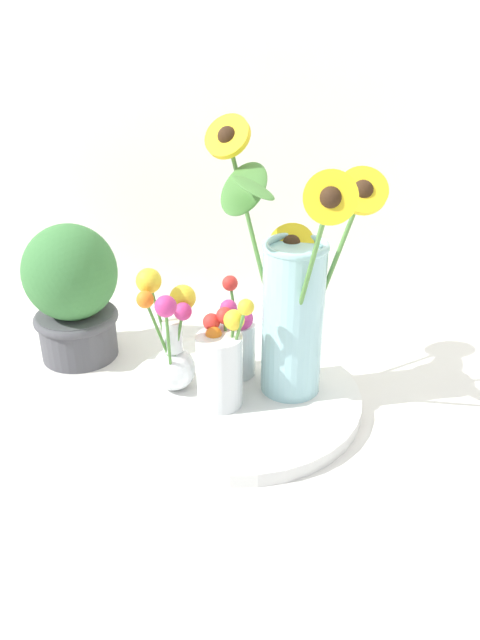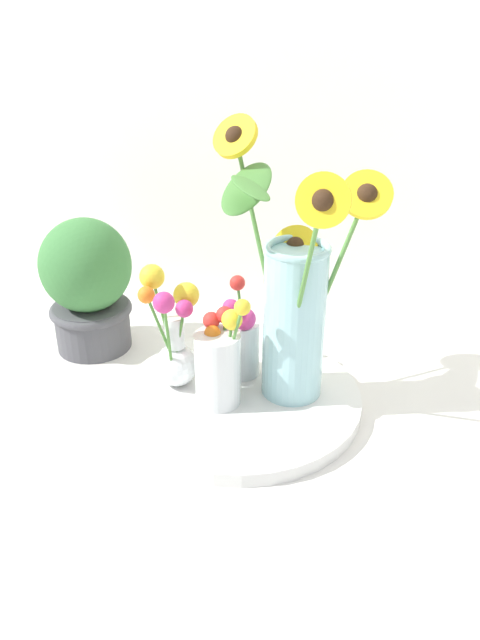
{
  "view_description": "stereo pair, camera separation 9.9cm",
  "coord_description": "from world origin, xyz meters",
  "px_view_note": "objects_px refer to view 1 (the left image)",
  "views": [
    {
      "loc": [
        0.22,
        -0.81,
        0.63
      ],
      "look_at": [
        -0.01,
        0.04,
        0.16
      ],
      "focal_mm": 35.0,
      "sensor_mm": 36.0,
      "label": 1
    },
    {
      "loc": [
        0.31,
        -0.77,
        0.63
      ],
      "look_at": [
        -0.01,
        0.04,
        0.16
      ],
      "focal_mm": 35.0,
      "sensor_mm": 36.0,
      "label": 2
    }
  ],
  "objects_px": {
    "vase_small_center": "(220,363)",
    "potted_plant": "(72,291)",
    "serving_tray": "(240,399)",
    "vase_small_back": "(237,341)",
    "vase_bulb_right": "(172,342)",
    "mason_jar_sunflowers": "(292,300)"
  },
  "relations": [
    {
      "from": "mason_jar_sunflowers",
      "to": "vase_small_back",
      "type": "bearing_deg",
      "value": 168.97
    },
    {
      "from": "serving_tray",
      "to": "vase_small_center",
      "type": "bearing_deg",
      "value": -123.98
    },
    {
      "from": "vase_small_center",
      "to": "vase_bulb_right",
      "type": "bearing_deg",
      "value": 168.06
    },
    {
      "from": "mason_jar_sunflowers",
      "to": "vase_small_back",
      "type": "height_order",
      "value": "mason_jar_sunflowers"
    },
    {
      "from": "mason_jar_sunflowers",
      "to": "vase_small_center",
      "type": "height_order",
      "value": "mason_jar_sunflowers"
    },
    {
      "from": "vase_bulb_right",
      "to": "potted_plant",
      "type": "height_order",
      "value": "potted_plant"
    },
    {
      "from": "vase_small_center",
      "to": "potted_plant",
      "type": "relative_size",
      "value": 0.75
    },
    {
      "from": "vase_small_center",
      "to": "serving_tray",
      "type": "bearing_deg",
      "value": 56.02
    },
    {
      "from": "vase_small_center",
      "to": "vase_small_back",
      "type": "xyz_separation_m",
      "value": [
        0.0,
        0.09,
        -0.01
      ]
    },
    {
      "from": "serving_tray",
      "to": "mason_jar_sunflowers",
      "type": "relative_size",
      "value": 0.92
    },
    {
      "from": "vase_small_back",
      "to": "potted_plant",
      "type": "relative_size",
      "value": 0.63
    },
    {
      "from": "mason_jar_sunflowers",
      "to": "potted_plant",
      "type": "relative_size",
      "value": 1.69
    },
    {
      "from": "serving_tray",
      "to": "vase_small_center",
      "type": "xyz_separation_m",
      "value": [
        -0.02,
        -0.03,
        0.09
      ]
    },
    {
      "from": "serving_tray",
      "to": "vase_small_back",
      "type": "xyz_separation_m",
      "value": [
        -0.02,
        0.06,
        0.08
      ]
    },
    {
      "from": "vase_bulb_right",
      "to": "potted_plant",
      "type": "distance_m",
      "value": 0.25
    },
    {
      "from": "vase_bulb_right",
      "to": "potted_plant",
      "type": "bearing_deg",
      "value": 157.75
    },
    {
      "from": "vase_small_back",
      "to": "potted_plant",
      "type": "distance_m",
      "value": 0.33
    },
    {
      "from": "serving_tray",
      "to": "vase_bulb_right",
      "type": "relative_size",
      "value": 1.87
    },
    {
      "from": "vase_small_back",
      "to": "potted_plant",
      "type": "xyz_separation_m",
      "value": [
        -0.32,
        0.02,
        0.05
      ]
    },
    {
      "from": "vase_small_center",
      "to": "potted_plant",
      "type": "distance_m",
      "value": 0.34
    },
    {
      "from": "vase_bulb_right",
      "to": "vase_small_back",
      "type": "height_order",
      "value": "vase_bulb_right"
    },
    {
      "from": "serving_tray",
      "to": "potted_plant",
      "type": "relative_size",
      "value": 1.56
    }
  ]
}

